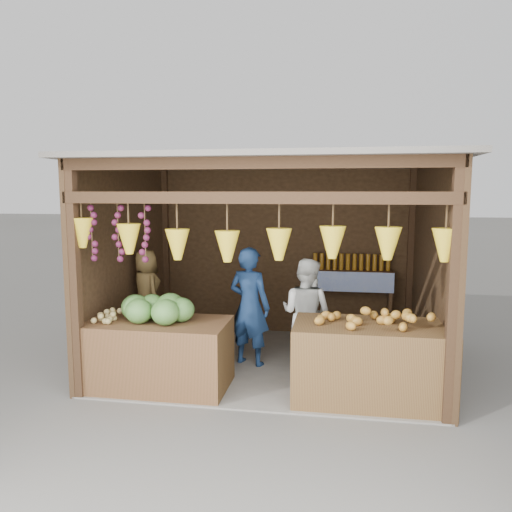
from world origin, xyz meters
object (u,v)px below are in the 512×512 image
(counter_left, at_px, (158,355))
(man_standing, at_px, (249,307))
(counter_right, at_px, (371,363))
(woman_standing, at_px, (306,313))
(vendor_seated, at_px, (146,291))

(counter_left, relative_size, man_standing, 1.03)
(counter_right, bearing_deg, man_standing, 148.52)
(counter_left, distance_m, counter_right, 2.39)
(man_standing, xyz_separation_m, woman_standing, (0.73, 0.04, -0.07))
(man_standing, height_order, vendor_seated, man_standing)
(counter_right, distance_m, woman_standing, 1.25)
(counter_left, height_order, woman_standing, woman_standing)
(woman_standing, xyz_separation_m, vendor_seated, (-2.20, 0.13, 0.19))
(counter_left, xyz_separation_m, vendor_seated, (-0.57, 1.10, 0.50))
(counter_left, relative_size, vendor_seated, 1.39)
(counter_right, bearing_deg, woman_standing, 128.70)
(vendor_seated, bearing_deg, counter_left, 159.85)
(counter_right, bearing_deg, counter_left, -179.52)
(man_standing, relative_size, woman_standing, 1.10)
(man_standing, bearing_deg, counter_left, 64.84)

